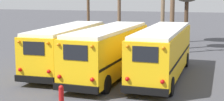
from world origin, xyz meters
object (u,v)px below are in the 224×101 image
at_px(fire_hydrant, 61,96).
at_px(school_bus_2, 163,51).
at_px(school_bus_0, 68,46).
at_px(school_bus_1, 109,50).
at_px(utility_pole, 163,8).

bearing_deg(fire_hydrant, school_bus_2, 62.54).
relative_size(school_bus_0, school_bus_2, 0.96).
height_order(school_bus_1, utility_pole, utility_pole).
xyz_separation_m(school_bus_0, school_bus_2, (6.56, -0.21, 0.05)).
bearing_deg(utility_pole, school_bus_2, -80.89).
xyz_separation_m(school_bus_2, fire_hydrant, (-3.66, -7.05, -1.19)).
distance_m(school_bus_0, school_bus_2, 6.57).
height_order(school_bus_0, fire_hydrant, school_bus_0).
relative_size(school_bus_1, utility_pole, 1.31).
bearing_deg(fire_hydrant, school_bus_0, 111.79).
distance_m(school_bus_2, utility_pole, 8.76).
distance_m(school_bus_0, utility_pole, 9.94).
bearing_deg(school_bus_0, school_bus_1, -16.28).
distance_m(school_bus_0, school_bus_1, 3.42).
bearing_deg(school_bus_2, utility_pole, 99.11).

